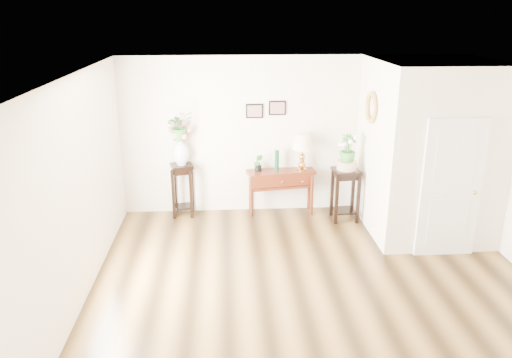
{
  "coord_description": "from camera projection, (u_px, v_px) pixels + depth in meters",
  "views": [
    {
      "loc": [
        -1.17,
        -5.85,
        3.54
      ],
      "look_at": [
        -0.71,
        1.3,
        1.09
      ],
      "focal_mm": 35.0,
      "sensor_mm": 36.0,
      "label": 1
    }
  ],
  "objects": [
    {
      "name": "lily_arrangement",
      "position": [
        180.0,
        128.0,
        8.53
      ],
      "size": [
        0.58,
        0.54,
        0.51
      ],
      "primitive_type": "imported",
      "rotation": [
        0.0,
        0.0,
        0.4
      ],
      "color": "#357C2F",
      "rests_on": "porcelain_vase"
    },
    {
      "name": "floor",
      "position": [
        315.0,
        285.0,
        6.74
      ],
      "size": [
        6.0,
        5.5,
        0.02
      ],
      "primitive_type": "cube",
      "color": "brown",
      "rests_on": "ground"
    },
    {
      "name": "narcissus",
      "position": [
        348.0,
        149.0,
        8.44
      ],
      "size": [
        0.28,
        0.28,
        0.49
      ],
      "primitive_type": "imported",
      "rotation": [
        0.0,
        0.0,
        -0.02
      ],
      "color": "#357C2F",
      "rests_on": "ceramic_bowl"
    },
    {
      "name": "partition",
      "position": [
        427.0,
        148.0,
        8.09
      ],
      "size": [
        1.8,
        1.95,
        2.8
      ],
      "primitive_type": "cube",
      "color": "silver",
      "rests_on": "floor"
    },
    {
      "name": "art_print_left",
      "position": [
        254.0,
        111.0,
        8.68
      ],
      "size": [
        0.3,
        0.02,
        0.25
      ],
      "primitive_type": "cube",
      "color": "black",
      "rests_on": "wall_back"
    },
    {
      "name": "console_table",
      "position": [
        281.0,
        192.0,
        9.02
      ],
      "size": [
        1.25,
        0.59,
        0.8
      ],
      "primitive_type": "cube",
      "rotation": [
        0.0,
        0.0,
        0.16
      ],
      "color": "#41140C",
      "rests_on": "floor"
    },
    {
      "name": "plant_stand_b",
      "position": [
        345.0,
        195.0,
        8.71
      ],
      "size": [
        0.47,
        0.47,
        0.92
      ],
      "primitive_type": "cube",
      "rotation": [
        0.0,
        0.0,
        0.07
      ],
      "color": "black",
      "rests_on": "floor"
    },
    {
      "name": "art_print_right",
      "position": [
        277.0,
        108.0,
        8.69
      ],
      "size": [
        0.3,
        0.02,
        0.25
      ],
      "primitive_type": "cube",
      "color": "black",
      "rests_on": "wall_back"
    },
    {
      "name": "table_lamp",
      "position": [
        302.0,
        151.0,
        8.8
      ],
      "size": [
        0.46,
        0.46,
        0.67
      ],
      "primitive_type": "cube",
      "rotation": [
        0.0,
        0.0,
        -0.22
      ],
      "color": "#BB8337",
      "rests_on": "console_table"
    },
    {
      "name": "ceramic_bowl",
      "position": [
        347.0,
        165.0,
        8.53
      ],
      "size": [
        0.41,
        0.41,
        0.15
      ],
      "primitive_type": "cylinder",
      "rotation": [
        0.0,
        0.0,
        -0.23
      ],
      "color": "#BEAE9A",
      "rests_on": "plant_stand_b"
    },
    {
      "name": "door",
      "position": [
        451.0,
        189.0,
        7.26
      ],
      "size": [
        0.9,
        0.05,
        2.1
      ],
      "primitive_type": "cube",
      "color": "silver",
      "rests_on": "floor"
    },
    {
      "name": "plant_stand_a",
      "position": [
        183.0,
        190.0,
        8.89
      ],
      "size": [
        0.45,
        0.45,
        0.95
      ],
      "primitive_type": "cube",
      "rotation": [
        0.0,
        0.0,
        0.24
      ],
      "color": "black",
      "rests_on": "floor"
    },
    {
      "name": "green_vase",
      "position": [
        277.0,
        161.0,
        8.83
      ],
      "size": [
        0.1,
        0.1,
        0.37
      ],
      "primitive_type": "cylinder",
      "rotation": [
        0.0,
        0.0,
        0.38
      ],
      "color": "#093F21",
      "rests_on": "console_table"
    },
    {
      "name": "ceiling",
      "position": [
        324.0,
        75.0,
        5.83
      ],
      "size": [
        6.0,
        5.5,
        0.02
      ],
      "primitive_type": "cube",
      "color": "white",
      "rests_on": "ground"
    },
    {
      "name": "wall_front",
      "position": [
        387.0,
        314.0,
        3.69
      ],
      "size": [
        6.0,
        0.02,
        2.8
      ],
      "primitive_type": "cube",
      "color": "silver",
      "rests_on": "ground"
    },
    {
      "name": "porcelain_vase",
      "position": [
        181.0,
        152.0,
        8.67
      ],
      "size": [
        0.33,
        0.33,
        0.5
      ],
      "primitive_type": null,
      "rotation": [
        0.0,
        0.0,
        0.16
      ],
      "color": "silver",
      "rests_on": "plant_stand_a"
    },
    {
      "name": "wall_left",
      "position": [
        77.0,
        193.0,
        6.1
      ],
      "size": [
        0.02,
        5.5,
        2.8
      ],
      "primitive_type": "cube",
      "color": "silver",
      "rests_on": "ground"
    },
    {
      "name": "wall_ornament",
      "position": [
        371.0,
        107.0,
        7.94
      ],
      "size": [
        0.07,
        0.51,
        0.51
      ],
      "primitive_type": "torus",
      "rotation": [
        0.0,
        1.57,
        0.0
      ],
      "color": "gold",
      "rests_on": "partition"
    },
    {
      "name": "wall_back",
      "position": [
        291.0,
        135.0,
        8.88
      ],
      "size": [
        6.0,
        0.02,
        2.8
      ],
      "primitive_type": "cube",
      "color": "silver",
      "rests_on": "ground"
    },
    {
      "name": "potted_plant",
      "position": [
        258.0,
        163.0,
        8.82
      ],
      "size": [
        0.18,
        0.16,
        0.29
      ],
      "primitive_type": "imported",
      "rotation": [
        0.0,
        0.0,
        -0.18
      ],
      "color": "#357C2F",
      "rests_on": "console_table"
    }
  ]
}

